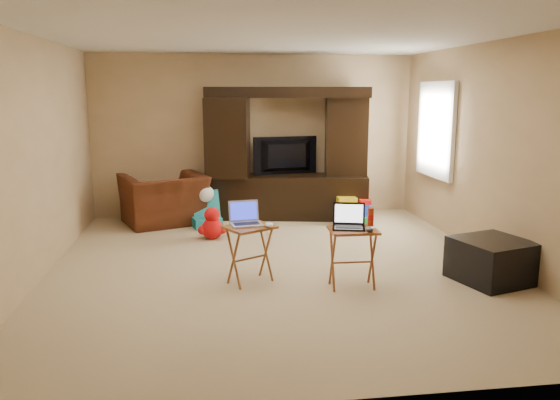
{
  "coord_description": "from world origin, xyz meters",
  "views": [
    {
      "loc": [
        -0.77,
        -5.82,
        1.93
      ],
      "look_at": [
        0.0,
        -0.2,
        0.8
      ],
      "focal_mm": 35.0,
      "sensor_mm": 36.0,
      "label": 1
    }
  ],
  "objects": [
    {
      "name": "mouse_left",
      "position": [
        -0.16,
        -0.55,
        0.62
      ],
      "size": [
        0.1,
        0.14,
        0.05
      ],
      "primitive_type": "ellipsoid",
      "rotation": [
        0.0,
        0.0,
        0.24
      ],
      "color": "white",
      "rests_on": "tray_table_left"
    },
    {
      "name": "entertainment_center",
      "position": [
        0.47,
        2.41,
        1.0
      ],
      "size": [
        2.51,
        1.03,
        2.0
      ],
      "primitive_type": "cube",
      "rotation": [
        0.0,
        0.0,
        -0.18
      ],
      "color": "black",
      "rests_on": "floor"
    },
    {
      "name": "wall_front",
      "position": [
        0.0,
        -2.75,
        1.25
      ],
      "size": [
        5.0,
        0.0,
        5.0
      ],
      "primitive_type": "plane",
      "rotation": [
        -1.57,
        0.0,
        0.0
      ],
      "color": "tan",
      "rests_on": "ground"
    },
    {
      "name": "wall_back",
      "position": [
        0.0,
        2.75,
        1.25
      ],
      "size": [
        5.0,
        0.0,
        5.0
      ],
      "primitive_type": "plane",
      "rotation": [
        1.57,
        0.0,
        0.0
      ],
      "color": "tan",
      "rests_on": "ground"
    },
    {
      "name": "child_rocker",
      "position": [
        -0.78,
        1.95,
        0.26
      ],
      "size": [
        0.49,
        0.53,
        0.52
      ],
      "primitive_type": null,
      "rotation": [
        0.0,
        0.0,
        0.24
      ],
      "color": "#177680",
      "rests_on": "floor"
    },
    {
      "name": "wall_left",
      "position": [
        -2.5,
        0.0,
        1.25
      ],
      "size": [
        0.0,
        5.5,
        5.5
      ],
      "primitive_type": "plane",
      "rotation": [
        1.57,
        0.0,
        1.57
      ],
      "color": "tan",
      "rests_on": "ground"
    },
    {
      "name": "laptop_right",
      "position": [
        0.61,
        -0.74,
        0.72
      ],
      "size": [
        0.37,
        0.33,
        0.24
      ],
      "primitive_type": "cube",
      "rotation": [
        0.0,
        0.0,
        -0.25
      ],
      "color": "black",
      "rests_on": "tray_table_right"
    },
    {
      "name": "floor",
      "position": [
        0.0,
        0.0,
        0.0
      ],
      "size": [
        5.5,
        5.5,
        0.0
      ],
      "primitive_type": "plane",
      "color": "#CEB68E",
      "rests_on": "ground"
    },
    {
      "name": "wall_right",
      "position": [
        2.5,
        0.0,
        1.25
      ],
      "size": [
        0.0,
        5.5,
        5.5
      ],
      "primitive_type": "plane",
      "rotation": [
        1.57,
        0.0,
        -1.57
      ],
      "color": "tan",
      "rests_on": "ground"
    },
    {
      "name": "television",
      "position": [
        0.47,
        2.44,
        0.96
      ],
      "size": [
        1.02,
        0.3,
        0.58
      ],
      "primitive_type": "imported",
      "rotation": [
        0.0,
        0.0,
        3.31
      ],
      "color": "black",
      "rests_on": "entertainment_center"
    },
    {
      "name": "window_pane",
      "position": [
        2.48,
        1.55,
        1.4
      ],
      "size": [
        0.0,
        1.2,
        1.2
      ],
      "primitive_type": "plane",
      "rotation": [
        1.57,
        0.0,
        -1.57
      ],
      "color": "white",
      "rests_on": "ground"
    },
    {
      "name": "tray_table_left",
      "position": [
        -0.35,
        -0.48,
        0.3
      ],
      "size": [
        0.58,
        0.55,
        0.6
      ],
      "primitive_type": "cube",
      "rotation": [
        0.0,
        0.0,
        0.52
      ],
      "color": "#925E23",
      "rests_on": "floor"
    },
    {
      "name": "plush_toy",
      "position": [
        -0.71,
        1.28,
        0.22
      ],
      "size": [
        0.39,
        0.33,
        0.44
      ],
      "primitive_type": null,
      "color": "red",
      "rests_on": "floor"
    },
    {
      "name": "recliner",
      "position": [
        -1.4,
        2.22,
        0.37
      ],
      "size": [
        1.42,
        1.33,
        0.74
      ],
      "primitive_type": "imported",
      "rotation": [
        0.0,
        0.0,
        3.51
      ],
      "color": "#4E2010",
      "rests_on": "floor"
    },
    {
      "name": "water_bottle",
      "position": [
        0.85,
        -0.68,
        0.7
      ],
      "size": [
        0.06,
        0.06,
        0.19
      ],
      "primitive_type": "cylinder",
      "color": "#BA280B",
      "rests_on": "tray_table_right"
    },
    {
      "name": "mouse_right",
      "position": [
        0.78,
        -0.88,
        0.63
      ],
      "size": [
        0.11,
        0.14,
        0.05
      ],
      "primitive_type": "ellipsoid",
      "rotation": [
        0.0,
        0.0,
        -0.3
      ],
      "color": "#3A3A3E",
      "rests_on": "tray_table_right"
    },
    {
      "name": "tray_table_right",
      "position": [
        0.65,
        -0.76,
        0.3
      ],
      "size": [
        0.47,
        0.38,
        0.6
      ],
      "primitive_type": "cube",
      "rotation": [
        0.0,
        0.0,
        -0.02
      ],
      "color": "#A76028",
      "rests_on": "floor"
    },
    {
      "name": "laptop_left",
      "position": [
        -0.38,
        -0.45,
        0.72
      ],
      "size": [
        0.35,
        0.3,
        0.24
      ],
      "primitive_type": "cube",
      "rotation": [
        0.0,
        0.0,
        0.15
      ],
      "color": "#A9A9AE",
      "rests_on": "tray_table_left"
    },
    {
      "name": "ottoman",
      "position": [
        2.13,
        -0.78,
        0.22
      ],
      "size": [
        0.85,
        0.85,
        0.44
      ],
      "primitive_type": "cube",
      "rotation": [
        0.0,
        0.0,
        0.29
      ],
      "color": "black",
      "rests_on": "floor"
    },
    {
      "name": "window_frame",
      "position": [
        2.46,
        1.55,
        1.4
      ],
      "size": [
        0.06,
        1.14,
        1.34
      ],
      "primitive_type": "cube",
      "color": "white",
      "rests_on": "ground"
    },
    {
      "name": "ceiling",
      "position": [
        0.0,
        0.0,
        2.5
      ],
      "size": [
        5.5,
        5.5,
        0.0
      ],
      "primitive_type": "plane",
      "rotation": [
        3.14,
        0.0,
        0.0
      ],
      "color": "silver",
      "rests_on": "ground"
    },
    {
      "name": "push_toy",
      "position": [
        1.38,
        1.91,
        0.2
      ],
      "size": [
        0.55,
        0.39,
        0.41
      ],
      "primitive_type": null,
      "rotation": [
        0.0,
        0.0,
        -0.01
      ],
      "color": "#1A34D7",
      "rests_on": "floor"
    }
  ]
}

